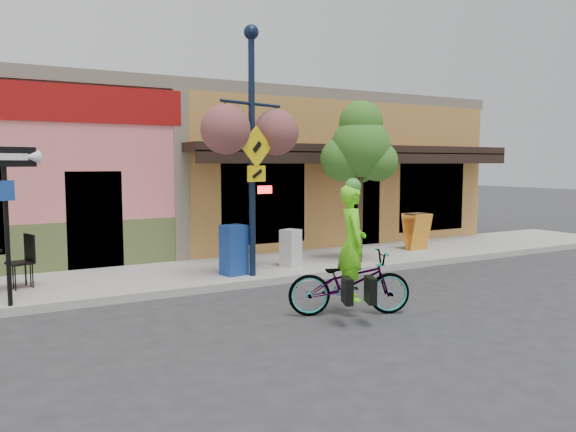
{
  "coord_description": "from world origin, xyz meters",
  "views": [
    {
      "loc": [
        -5.35,
        -9.42,
        2.47
      ],
      "look_at": [
        0.26,
        0.5,
        1.4
      ],
      "focal_mm": 35.0,
      "sensor_mm": 36.0,
      "label": 1
    }
  ],
  "objects_px": {
    "bicycle": "(349,283)",
    "cyclist_rider": "(352,258)",
    "building": "(169,171)",
    "one_way_sign": "(7,227)",
    "street_tree": "(360,181)",
    "newspaper_box_grey": "(291,248)",
    "lamp_post": "(252,152)",
    "newspaper_box_blue": "(234,250)"
  },
  "relations": [
    {
      "from": "cyclist_rider",
      "to": "newspaper_box_blue",
      "type": "distance_m",
      "value": 3.35
    },
    {
      "from": "one_way_sign",
      "to": "newspaper_box_blue",
      "type": "relative_size",
      "value": 2.47
    },
    {
      "from": "newspaper_box_blue",
      "to": "street_tree",
      "type": "bearing_deg",
      "value": -10.14
    },
    {
      "from": "building",
      "to": "street_tree",
      "type": "xyz_separation_m",
      "value": [
        2.57,
        -6.35,
        -0.19
      ]
    },
    {
      "from": "bicycle",
      "to": "lamp_post",
      "type": "xyz_separation_m",
      "value": [
        -0.3,
        3.01,
        2.17
      ]
    },
    {
      "from": "street_tree",
      "to": "newspaper_box_grey",
      "type": "bearing_deg",
      "value": 170.68
    },
    {
      "from": "cyclist_rider",
      "to": "one_way_sign",
      "type": "height_order",
      "value": "one_way_sign"
    },
    {
      "from": "building",
      "to": "cyclist_rider",
      "type": "xyz_separation_m",
      "value": [
        0.01,
        -9.57,
        -1.31
      ]
    },
    {
      "from": "bicycle",
      "to": "one_way_sign",
      "type": "distance_m",
      "value": 5.63
    },
    {
      "from": "bicycle",
      "to": "building",
      "type": "bearing_deg",
      "value": 22.71
    },
    {
      "from": "bicycle",
      "to": "one_way_sign",
      "type": "height_order",
      "value": "one_way_sign"
    },
    {
      "from": "lamp_post",
      "to": "one_way_sign",
      "type": "distance_m",
      "value": 4.72
    },
    {
      "from": "building",
      "to": "newspaper_box_grey",
      "type": "relative_size",
      "value": 21.69
    },
    {
      "from": "building",
      "to": "one_way_sign",
      "type": "xyz_separation_m",
      "value": [
        -4.88,
        -6.85,
        -0.81
      ]
    },
    {
      "from": "building",
      "to": "cyclist_rider",
      "type": "distance_m",
      "value": 9.66
    },
    {
      "from": "cyclist_rider",
      "to": "one_way_sign",
      "type": "distance_m",
      "value": 5.62
    },
    {
      "from": "bicycle",
      "to": "newspaper_box_grey",
      "type": "relative_size",
      "value": 2.4
    },
    {
      "from": "building",
      "to": "newspaper_box_grey",
      "type": "height_order",
      "value": "building"
    },
    {
      "from": "building",
      "to": "bicycle",
      "type": "relative_size",
      "value": 9.05
    },
    {
      "from": "cyclist_rider",
      "to": "street_tree",
      "type": "relative_size",
      "value": 0.49
    },
    {
      "from": "lamp_post",
      "to": "newspaper_box_blue",
      "type": "distance_m",
      "value": 2.06
    },
    {
      "from": "building",
      "to": "bicycle",
      "type": "height_order",
      "value": "building"
    },
    {
      "from": "newspaper_box_blue",
      "to": "newspaper_box_grey",
      "type": "xyz_separation_m",
      "value": [
        1.5,
        0.23,
        -0.1
      ]
    },
    {
      "from": "building",
      "to": "one_way_sign",
      "type": "relative_size",
      "value": 7.03
    },
    {
      "from": "one_way_sign",
      "to": "building",
      "type": "bearing_deg",
      "value": 34.15
    },
    {
      "from": "cyclist_rider",
      "to": "newspaper_box_grey",
      "type": "distance_m",
      "value": 3.63
    },
    {
      "from": "building",
      "to": "one_way_sign",
      "type": "bearing_deg",
      "value": -125.46
    },
    {
      "from": "lamp_post",
      "to": "street_tree",
      "type": "relative_size",
      "value": 1.34
    },
    {
      "from": "street_tree",
      "to": "building",
      "type": "bearing_deg",
      "value": 112.06
    },
    {
      "from": "newspaper_box_blue",
      "to": "cyclist_rider",
      "type": "bearing_deg",
      "value": -88.05
    },
    {
      "from": "building",
      "to": "lamp_post",
      "type": "bearing_deg",
      "value": -92.97
    },
    {
      "from": "one_way_sign",
      "to": "street_tree",
      "type": "bearing_deg",
      "value": -16.53
    },
    {
      "from": "newspaper_box_grey",
      "to": "cyclist_rider",
      "type": "bearing_deg",
      "value": -125.58
    },
    {
      "from": "bicycle",
      "to": "cyclist_rider",
      "type": "distance_m",
      "value": 0.41
    },
    {
      "from": "cyclist_rider",
      "to": "one_way_sign",
      "type": "relative_size",
      "value": 0.73
    },
    {
      "from": "one_way_sign",
      "to": "newspaper_box_grey",
      "type": "distance_m",
      "value": 5.85
    },
    {
      "from": "cyclist_rider",
      "to": "bicycle",
      "type": "bearing_deg",
      "value": 112.97
    },
    {
      "from": "building",
      "to": "street_tree",
      "type": "height_order",
      "value": "building"
    },
    {
      "from": "cyclist_rider",
      "to": "newspaper_box_blue",
      "type": "relative_size",
      "value": 1.79
    },
    {
      "from": "lamp_post",
      "to": "newspaper_box_blue",
      "type": "xyz_separation_m",
      "value": [
        -0.3,
        0.27,
        -2.02
      ]
    },
    {
      "from": "one_way_sign",
      "to": "street_tree",
      "type": "xyz_separation_m",
      "value": [
        7.45,
        0.5,
        0.61
      ]
    },
    {
      "from": "building",
      "to": "one_way_sign",
      "type": "height_order",
      "value": "building"
    }
  ]
}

